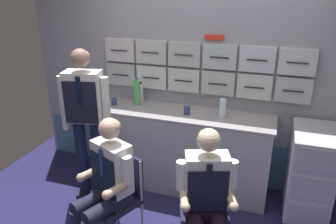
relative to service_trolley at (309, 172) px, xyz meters
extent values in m
cube|color=#9B99A7|center=(-1.18, 0.39, 0.58)|extent=(4.20, 0.06, 2.15)
cube|color=teal|center=(-1.18, 0.35, -0.22)|extent=(4.12, 0.01, 0.55)
cube|color=#A7B2B2|center=(-2.16, 0.33, 0.72)|extent=(0.36, 0.06, 0.26)
cylinder|color=#261E2E|center=(-2.16, 0.29, 0.72)|extent=(0.20, 0.01, 0.01)
cube|color=silver|center=(-1.77, 0.33, 0.72)|extent=(0.36, 0.06, 0.26)
cylinder|color=black|center=(-1.77, 0.29, 0.72)|extent=(0.20, 0.01, 0.01)
cube|color=silver|center=(-1.39, 0.33, 0.72)|extent=(0.36, 0.06, 0.26)
cylinder|color=black|center=(-1.39, 0.29, 0.72)|extent=(0.20, 0.01, 0.01)
cube|color=beige|center=(-1.01, 0.33, 0.72)|extent=(0.36, 0.06, 0.26)
cylinder|color=#26262B|center=(-1.01, 0.29, 0.72)|extent=(0.20, 0.01, 0.01)
cube|color=silver|center=(-0.62, 0.33, 0.72)|extent=(0.36, 0.06, 0.26)
cylinder|color=#201D2C|center=(-0.62, 0.29, 0.72)|extent=(0.20, 0.01, 0.01)
cube|color=#B7B5BF|center=(-0.24, 0.33, 0.72)|extent=(0.36, 0.06, 0.26)
cylinder|color=#201D2D|center=(-0.24, 0.29, 0.72)|extent=(0.20, 0.01, 0.01)
cube|color=silver|center=(-2.16, 0.33, 1.00)|extent=(0.36, 0.06, 0.26)
cylinder|color=#272528|center=(-2.16, 0.29, 1.00)|extent=(0.20, 0.01, 0.01)
cube|color=silver|center=(-1.77, 0.33, 1.00)|extent=(0.36, 0.06, 0.26)
cylinder|color=black|center=(-1.77, 0.29, 1.00)|extent=(0.20, 0.01, 0.01)
cube|color=#BBBABA|center=(-1.39, 0.33, 1.00)|extent=(0.36, 0.06, 0.26)
cylinder|color=#272529|center=(-1.39, 0.29, 1.00)|extent=(0.20, 0.01, 0.01)
cube|color=#B4C0BF|center=(-1.01, 0.33, 1.00)|extent=(0.36, 0.06, 0.26)
cylinder|color=black|center=(-1.01, 0.29, 1.00)|extent=(0.20, 0.01, 0.01)
cube|color=silver|center=(-0.62, 0.33, 1.00)|extent=(0.36, 0.06, 0.26)
cylinder|color=black|center=(-0.62, 0.29, 1.00)|extent=(0.20, 0.01, 0.01)
cube|color=silver|center=(-0.24, 0.33, 1.00)|extent=(0.36, 0.06, 0.26)
cylinder|color=#26272C|center=(-0.24, 0.29, 1.00)|extent=(0.20, 0.01, 0.01)
cube|color=red|center=(-1.08, 0.34, 1.20)|extent=(0.20, 0.02, 0.05)
cube|color=#AFA9AE|center=(-1.35, 0.10, -0.05)|extent=(1.96, 0.52, 0.89)
cube|color=#9F9A9F|center=(-1.35, 0.10, 0.41)|extent=(2.00, 0.53, 0.03)
sphere|color=black|center=(-0.15, -0.27, -0.46)|extent=(0.07, 0.07, 0.07)
sphere|color=black|center=(-0.15, 0.28, -0.46)|extent=(0.07, 0.07, 0.07)
sphere|color=black|center=(0.16, 0.28, -0.46)|extent=(0.07, 0.07, 0.07)
cube|color=silver|center=(0.00, 0.00, 0.00)|extent=(0.40, 0.64, 0.86)
cube|color=#ADADB5|center=(0.00, -0.32, -0.29)|extent=(0.35, 0.01, 0.23)
cube|color=#ADADB5|center=(0.00, -0.32, 0.00)|extent=(0.35, 0.01, 0.23)
cube|color=#ADADB5|center=(0.00, -0.32, 0.29)|extent=(0.35, 0.01, 0.23)
cylinder|color=#28282D|center=(0.00, -0.30, 0.41)|extent=(0.32, 0.02, 0.02)
cylinder|color=#A8AAAF|center=(-1.90, -1.05, -0.29)|extent=(0.02, 0.02, 0.41)
cylinder|color=#A8AAAF|center=(-1.75, -0.72, -0.29)|extent=(0.02, 0.02, 0.41)
cylinder|color=#A8AAAF|center=(-1.42, -0.87, -0.29)|extent=(0.02, 0.02, 0.41)
cube|color=#1B1A37|center=(-1.66, -0.96, -0.08)|extent=(0.53, 0.53, 0.02)
cube|color=#1B1A37|center=(-1.58, -0.78, 0.13)|extent=(0.35, 0.18, 0.40)
cylinder|color=#A8AAAF|center=(-1.75, -0.72, 0.13)|extent=(0.02, 0.02, 0.40)
cylinder|color=#A8AAAF|center=(-1.42, -0.87, 0.13)|extent=(0.02, 0.02, 0.40)
cylinder|color=#1D2035|center=(-1.81, -1.07, -0.02)|extent=(0.27, 0.38, 0.13)
cylinder|color=#1D2035|center=(-1.65, -1.14, -0.02)|extent=(0.27, 0.38, 0.13)
cube|color=#1D2035|center=(-1.66, -0.96, -0.01)|extent=(0.37, 0.31, 0.12)
cube|color=white|center=(-1.65, -0.94, 0.28)|extent=(0.39, 0.31, 0.45)
cube|color=black|center=(-1.70, -1.03, 0.24)|extent=(0.29, 0.14, 0.36)
cube|color=navy|center=(-1.70, -1.03, 0.36)|extent=(0.04, 0.03, 0.25)
cylinder|color=white|center=(-1.84, -0.86, 0.33)|extent=(0.08, 0.08, 0.24)
cylinder|color=#D4B093|center=(-1.86, -0.96, 0.19)|extent=(0.16, 0.23, 0.07)
sphere|color=#D4B093|center=(-1.90, -1.05, 0.19)|extent=(0.08, 0.08, 0.08)
cylinder|color=white|center=(-1.47, -1.02, 0.33)|extent=(0.08, 0.08, 0.24)
cylinder|color=#D4B093|center=(-1.53, -1.10, 0.19)|extent=(0.16, 0.23, 0.07)
sphere|color=#D4B093|center=(-1.58, -1.20, 0.19)|extent=(0.08, 0.08, 0.08)
sphere|color=#D4B093|center=(-1.65, -0.94, 0.63)|extent=(0.18, 0.18, 0.18)
ellipsoid|color=tan|center=(-1.65, -0.93, 0.65)|extent=(0.23, 0.22, 0.12)
cylinder|color=#A8AAAF|center=(-0.73, -0.68, -0.29)|extent=(0.02, 0.02, 0.41)
cube|color=#1B1A37|center=(-0.84, -0.91, -0.08)|extent=(0.51, 0.51, 0.02)
cube|color=#1B1A37|center=(-0.91, -0.73, 0.13)|extent=(0.36, 0.15, 0.40)
cylinder|color=#A8AAAF|center=(-1.07, -0.80, 0.13)|extent=(0.02, 0.02, 0.40)
cylinder|color=#A8AAAF|center=(-0.73, -0.68, 0.13)|extent=(0.02, 0.02, 0.40)
cube|color=black|center=(-0.84, -0.91, -0.01)|extent=(0.37, 0.30, 0.12)
cube|color=white|center=(-0.85, -0.89, 0.28)|extent=(0.38, 0.29, 0.45)
cube|color=black|center=(-0.82, -0.99, 0.24)|extent=(0.30, 0.12, 0.36)
cube|color=black|center=(-0.81, -0.99, 0.36)|extent=(0.04, 0.02, 0.25)
cylinder|color=white|center=(-1.04, -0.96, 0.33)|extent=(0.08, 0.08, 0.25)
cylinder|color=beige|center=(-0.98, -1.05, 0.19)|extent=(0.14, 0.24, 0.07)
sphere|color=beige|center=(-0.95, -1.15, 0.19)|extent=(0.08, 0.08, 0.08)
cylinder|color=white|center=(-0.66, -0.83, 0.33)|extent=(0.08, 0.08, 0.25)
cylinder|color=beige|center=(-0.65, -0.93, 0.19)|extent=(0.14, 0.24, 0.07)
sphere|color=beige|center=(-0.61, -1.02, 0.19)|extent=(0.08, 0.08, 0.08)
sphere|color=beige|center=(-0.85, -0.89, 0.64)|extent=(0.18, 0.18, 0.18)
ellipsoid|color=brown|center=(-0.85, -0.88, 0.65)|extent=(0.22, 0.21, 0.13)
cube|color=black|center=(-2.32, -0.44, -0.47)|extent=(0.14, 0.25, 0.06)
cube|color=black|center=(-2.13, -0.40, -0.47)|extent=(0.14, 0.25, 0.06)
cylinder|color=#151A37|center=(-2.32, -0.41, -0.02)|extent=(0.12, 0.12, 0.84)
cylinder|color=#151A37|center=(-2.14, -0.37, -0.02)|extent=(0.12, 0.12, 0.84)
cube|color=white|center=(-2.23, -0.39, 0.66)|extent=(0.40, 0.28, 0.52)
cube|color=black|center=(-2.21, -0.49, 0.63)|extent=(0.33, 0.08, 0.44)
cube|color=black|center=(-2.21, -0.50, 0.76)|extent=(0.04, 0.02, 0.29)
cylinder|color=white|center=(-2.45, -0.43, 0.58)|extent=(0.08, 0.08, 0.58)
sphere|color=#9E7760|center=(-2.45, -0.43, 0.30)|extent=(0.08, 0.08, 0.08)
cylinder|color=white|center=(-2.01, -0.34, 0.58)|extent=(0.08, 0.08, 0.58)
sphere|color=#9E7760|center=(-2.01, -0.34, 0.30)|extent=(0.08, 0.08, 0.08)
sphere|color=#9E7760|center=(-2.23, -0.39, 1.05)|extent=(0.18, 0.18, 0.18)
ellipsoid|color=tan|center=(-2.23, -0.37, 1.07)|extent=(0.21, 0.20, 0.13)
cylinder|color=#4DA451|center=(-1.89, 0.16, 0.56)|extent=(0.07, 0.07, 0.28)
cone|color=#4DA451|center=(-1.89, 0.16, 0.71)|extent=(0.07, 0.07, 0.02)
cylinder|color=blue|center=(-1.89, 0.16, 0.73)|extent=(0.03, 0.03, 0.02)
cylinder|color=silver|center=(-0.91, 0.10, 0.52)|extent=(0.07, 0.07, 0.20)
cone|color=silver|center=(-0.91, 0.10, 0.63)|extent=(0.07, 0.07, 0.02)
cylinder|color=blue|center=(-0.91, 0.10, 0.65)|extent=(0.03, 0.03, 0.02)
cylinder|color=silver|center=(-1.90, 0.28, 0.52)|extent=(0.06, 0.06, 0.19)
cone|color=silver|center=(-1.90, 0.28, 0.63)|extent=(0.06, 0.06, 0.02)
cylinder|color=black|center=(-1.90, 0.28, 0.65)|extent=(0.03, 0.03, 0.02)
cylinder|color=navy|center=(-2.14, 0.07, 0.46)|extent=(0.06, 0.06, 0.08)
cylinder|color=#382114|center=(-2.14, 0.07, 0.50)|extent=(0.05, 0.05, 0.01)
cylinder|color=navy|center=(-1.28, 0.06, 0.46)|extent=(0.07, 0.07, 0.08)
cylinder|color=#382114|center=(-1.28, 0.06, 0.50)|extent=(0.06, 0.06, 0.01)
camera|label=1|loc=(-0.44, -3.07, 1.74)|focal=35.07mm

